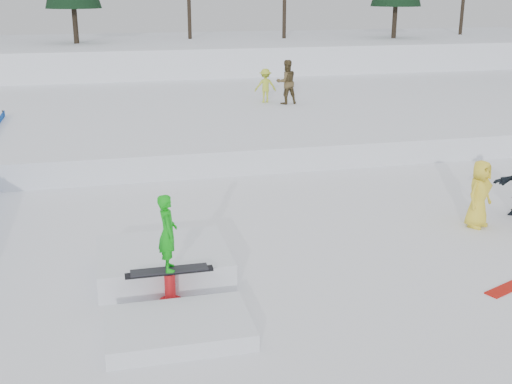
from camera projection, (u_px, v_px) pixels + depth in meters
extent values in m
plane|color=white|center=(255.00, 274.00, 13.04)|extent=(120.00, 120.00, 0.00)
cube|color=white|center=(145.00, 60.00, 40.45)|extent=(60.00, 14.00, 2.40)
cube|color=white|center=(169.00, 112.00, 27.73)|extent=(50.00, 18.00, 0.80)
cylinder|color=black|center=(4.00, 124.00, 24.57)|extent=(0.05, 0.05, 1.10)
cylinder|color=black|center=(75.00, 26.00, 37.50)|extent=(0.30, 0.30, 2.00)
cylinder|color=black|center=(394.00, 22.00, 41.50)|extent=(0.30, 0.30, 2.00)
imported|color=brown|center=(286.00, 82.00, 27.21)|extent=(0.97, 0.79, 1.86)
imported|color=#BACB34|center=(265.00, 86.00, 27.63)|extent=(0.97, 0.60, 1.44)
imported|color=yellow|center=(479.00, 194.00, 15.42)|extent=(0.97, 0.85, 1.66)
cube|color=#B2130A|center=(512.00, 286.00, 12.50)|extent=(1.40, 0.80, 0.03)
cube|color=white|center=(163.00, 262.00, 12.97)|extent=(2.60, 2.20, 0.54)
cube|color=white|center=(178.00, 328.00, 10.69)|extent=(2.40, 1.60, 0.30)
cylinder|color=red|center=(171.00, 302.00, 11.84)|extent=(0.44, 0.44, 0.06)
cylinder|color=red|center=(170.00, 289.00, 11.75)|extent=(0.20, 0.20, 0.60)
cube|color=black|center=(169.00, 272.00, 11.65)|extent=(1.60, 0.16, 0.06)
cube|color=black|center=(169.00, 270.00, 11.64)|extent=(1.40, 0.28, 0.03)
imported|color=#0DAE13|center=(168.00, 233.00, 11.42)|extent=(0.34, 0.52, 1.42)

